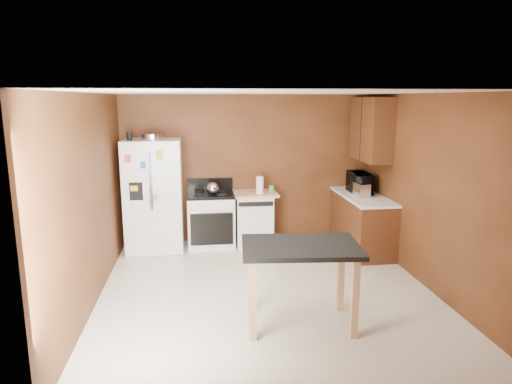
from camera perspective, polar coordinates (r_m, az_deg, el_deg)
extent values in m
plane|color=white|center=(6.04, 1.27, -12.13)|extent=(4.50, 4.50, 0.00)
plane|color=white|center=(5.53, 1.39, 12.32)|extent=(4.50, 4.50, 0.00)
plane|color=brown|center=(7.85, -1.15, 2.96)|extent=(4.20, 0.00, 4.20)
plane|color=brown|center=(3.52, 6.89, -8.08)|extent=(4.20, 0.00, 4.20)
plane|color=brown|center=(5.73, -19.92, -0.99)|extent=(0.00, 4.50, 4.50)
plane|color=brown|center=(6.31, 20.52, 0.09)|extent=(0.00, 4.50, 4.50)
cylinder|color=silver|center=(7.40, -12.89, 6.78)|extent=(0.36, 0.36, 0.09)
cylinder|color=black|center=(7.29, -15.56, 6.74)|extent=(0.09, 0.09, 0.13)
sphere|color=silver|center=(7.42, -5.45, 0.46)|extent=(0.20, 0.20, 0.20)
cylinder|color=white|center=(7.50, 0.48, 0.86)|extent=(0.14, 0.14, 0.28)
cylinder|color=green|center=(7.70, 1.96, 0.44)|extent=(0.10, 0.10, 0.10)
cube|color=silver|center=(7.43, 13.08, 0.26)|extent=(0.20, 0.30, 0.21)
imported|color=black|center=(7.73, 12.84, 1.06)|extent=(0.39, 0.56, 0.31)
cube|color=white|center=(7.53, -12.63, -0.40)|extent=(0.90, 0.75, 1.80)
cube|color=white|center=(7.12, -14.81, 1.11)|extent=(0.43, 0.02, 1.20)
cube|color=white|center=(7.08, -11.19, 1.22)|extent=(0.43, 0.02, 1.20)
cube|color=white|center=(7.31, -12.68, -5.79)|extent=(0.88, 0.02, 0.54)
cube|color=black|center=(7.14, -14.76, 0.08)|extent=(0.20, 0.01, 0.28)
cylinder|color=silver|center=(7.07, -13.15, 1.28)|extent=(0.02, 0.02, 0.90)
cylinder|color=silver|center=(7.07, -12.91, 1.29)|extent=(0.02, 0.02, 0.90)
cube|color=#EF3871|center=(7.06, -15.75, 4.01)|extent=(0.09, 0.00, 0.12)
cube|color=blue|center=(7.04, -13.93, 3.27)|extent=(0.08, 0.00, 0.10)
cube|color=yellow|center=(7.00, -11.96, 4.55)|extent=(0.10, 0.00, 0.13)
cube|color=yellow|center=(7.12, -15.00, 0.44)|extent=(0.11, 0.00, 0.08)
cube|color=#E36483|center=(7.11, -12.54, -0.68)|extent=(0.08, 0.00, 0.11)
cube|color=#AAFBFF|center=(7.07, -13.45, 1.68)|extent=(0.07, 0.00, 0.07)
cube|color=white|center=(7.66, -5.64, -3.62)|extent=(0.76, 0.65, 0.85)
cube|color=black|center=(7.55, -5.70, -0.33)|extent=(0.76, 0.65, 0.05)
cube|color=black|center=(7.81, -5.79, 1.00)|extent=(0.76, 0.06, 0.20)
cube|color=black|center=(7.35, -5.54, -4.65)|extent=(0.68, 0.02, 0.52)
cylinder|color=silver|center=(7.26, -5.59, -2.47)|extent=(0.62, 0.02, 0.02)
cylinder|color=black|center=(7.70, -7.08, 0.10)|extent=(0.17, 0.17, 0.02)
cylinder|color=black|center=(7.71, -4.41, 0.17)|extent=(0.17, 0.17, 0.02)
cylinder|color=black|center=(7.39, -7.07, -0.39)|extent=(0.17, 0.17, 0.02)
cylinder|color=black|center=(7.40, -4.28, -0.32)|extent=(0.17, 0.17, 0.02)
cube|color=white|center=(7.73, -0.29, -3.41)|extent=(0.60, 0.60, 0.85)
cube|color=black|center=(7.35, 0.00, -1.52)|extent=(0.56, 0.02, 0.07)
cube|color=tan|center=(7.63, -0.30, -0.19)|extent=(0.78, 0.62, 0.04)
cube|color=#5C2E19|center=(7.66, 13.08, -3.82)|extent=(0.60, 1.55, 0.86)
cube|color=white|center=(7.56, 13.23, -0.53)|extent=(0.63, 1.58, 0.04)
cube|color=#5C2E19|center=(7.55, 14.24, 7.61)|extent=(0.35, 1.05, 1.00)
cube|color=black|center=(7.49, 12.96, 7.64)|extent=(0.01, 0.01, 1.00)
cube|color=black|center=(4.90, 5.62, -6.84)|extent=(1.31, 0.93, 0.05)
cube|color=#AE8254|center=(5.31, -0.63, -10.37)|extent=(0.08, 0.08, 0.89)
cube|color=#AE8254|center=(5.44, 10.57, -10.02)|extent=(0.08, 0.08, 0.89)
cube|color=#AE8254|center=(4.72, -0.37, -13.28)|extent=(0.08, 0.08, 0.89)
cube|color=#AE8254|center=(4.87, 12.28, -12.77)|extent=(0.08, 0.08, 0.89)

